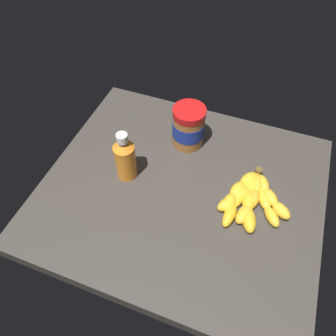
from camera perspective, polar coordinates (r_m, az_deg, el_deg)
name	(u,v)px	position (r cm, az deg, el deg)	size (l,w,h in cm)	color
ground_plane	(182,193)	(94.20, 2.36, -4.27)	(76.44, 66.99, 4.78)	#38332D
banana_bunch	(250,197)	(91.16, 14.02, -4.84)	(20.15, 21.14, 3.51)	gold
peanut_butter_jar	(188,127)	(98.70, 3.55, 7.13)	(9.71, 9.71, 13.34)	#9E602D
honey_bottle	(125,158)	(90.33, -7.45, 1.80)	(5.85, 5.85, 15.96)	orange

